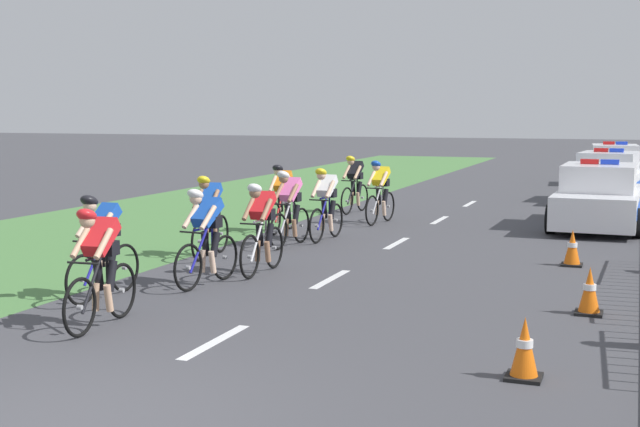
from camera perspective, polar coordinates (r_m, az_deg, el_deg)
name	(u,v)px	position (r m, az deg, el deg)	size (l,w,h in m)	color
ground_plane	(59,426)	(7.87, -17.01, -13.42)	(160.00, 160.00, 0.00)	#424247
grass_verge	(185,213)	(22.94, -8.98, 0.05)	(7.00, 60.00, 0.01)	#4C7F42
lane_markings_centre	(367,259)	(15.63, 3.18, -3.05)	(0.14, 21.60, 0.01)	white
cyclist_lead	(100,265)	(10.95, -14.48, -3.37)	(0.44, 1.72, 1.56)	black
cyclist_second	(102,245)	(12.62, -14.33, -2.03)	(0.42, 1.72, 1.56)	black
cyclist_third	(206,235)	(13.26, -7.62, -1.45)	(0.45, 1.72, 1.56)	black
cyclist_fourth	(262,227)	(14.14, -3.92, -0.89)	(0.42, 1.72, 1.56)	black
cyclist_fifth	(210,215)	(15.87, -7.36, -0.08)	(0.44, 1.72, 1.56)	black
cyclist_sixth	(290,207)	(16.98, -2.04, 0.42)	(0.44, 1.72, 1.56)	black
cyclist_seventh	(326,203)	(17.78, 0.41, 0.71)	(0.43, 1.72, 1.56)	black
cyclist_eighth	(282,197)	(19.00, -2.53, 1.10)	(0.42, 1.72, 1.56)	black
cyclist_ninth	(354,183)	(22.61, 2.32, 2.02)	(0.45, 1.72, 1.56)	black
cyclist_tenth	(380,191)	(20.49, 4.03, 1.51)	(0.46, 1.72, 1.56)	black
police_car_nearest	(599,199)	(20.70, 18.09, 0.95)	(2.08, 4.44, 1.59)	white
police_car_second	(608,179)	(26.93, 18.67, 2.22)	(2.29, 4.54, 1.59)	silver
police_car_third	(614,166)	(32.92, 19.02, 2.98)	(2.24, 4.52, 1.59)	white
traffic_cone_near	(572,248)	(15.53, 16.48, -2.24)	(0.36, 0.36, 0.64)	black
traffic_cone_mid	(524,349)	(8.93, 13.48, -8.78)	(0.36, 0.36, 0.64)	black
traffic_cone_far	(589,291)	(11.92, 17.53, -4.97)	(0.36, 0.36, 0.64)	black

